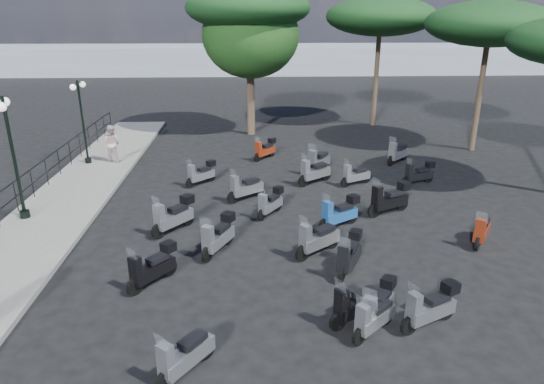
{
  "coord_description": "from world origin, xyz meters",
  "views": [
    {
      "loc": [
        0.54,
        -12.73,
        6.85
      ],
      "look_at": [
        1.16,
        2.23,
        1.2
      ],
      "focal_mm": 32.0,
      "sensor_mm": 36.0,
      "label": 1
    }
  ],
  "objects_px": {
    "scooter_11": "(378,307)",
    "scooter_2": "(153,268)",
    "scooter_6": "(184,357)",
    "scooter_17": "(356,305)",
    "scooter_20": "(355,176)",
    "pine_2": "(248,8)",
    "scooter_24": "(482,231)",
    "broadleaf_tree": "(251,36)",
    "scooter_23": "(430,308)",
    "scooter_26": "(419,174)",
    "scooter_9": "(265,150)",
    "pine_1": "(490,24)",
    "scooter_4": "(201,174)",
    "scooter_8": "(270,203)",
    "scooter_12": "(374,318)",
    "scooter_7": "(218,237)",
    "scooter_13": "(317,240)",
    "pedestrian_far": "(112,143)",
    "scooter_14": "(245,188)",
    "scooter_25": "(389,200)",
    "scooter_18": "(349,255)",
    "scooter_19": "(340,213)",
    "scooter_15": "(318,162)",
    "scooter_21": "(314,173)",
    "lamp_post_2": "(82,117)",
    "pine_0": "(381,17)",
    "scooter_3": "(173,216)",
    "lamp_post_1": "(13,151)",
    "scooter_27": "(398,153)"
  },
  "relations": [
    {
      "from": "pedestrian_far",
      "to": "scooter_12",
      "type": "relative_size",
      "value": 1.43
    },
    {
      "from": "scooter_9",
      "to": "scooter_19",
      "type": "xyz_separation_m",
      "value": [
        2.25,
        -8.05,
        0.04
      ]
    },
    {
      "from": "scooter_14",
      "to": "scooter_21",
      "type": "distance_m",
      "value": 3.34
    },
    {
      "from": "scooter_3",
      "to": "scooter_24",
      "type": "bearing_deg",
      "value": -148.45
    },
    {
      "from": "lamp_post_2",
      "to": "scooter_23",
      "type": "distance_m",
      "value": 17.39
    },
    {
      "from": "scooter_6",
      "to": "scooter_7",
      "type": "relative_size",
      "value": 0.86
    },
    {
      "from": "scooter_4",
      "to": "scooter_26",
      "type": "xyz_separation_m",
      "value": [
        9.03,
        -0.39,
        -0.0
      ]
    },
    {
      "from": "pine_2",
      "to": "scooter_14",
      "type": "bearing_deg",
      "value": -90.88
    },
    {
      "from": "pine_2",
      "to": "scooter_12",
      "type": "bearing_deg",
      "value": -81.65
    },
    {
      "from": "lamp_post_1",
      "to": "scooter_11",
      "type": "bearing_deg",
      "value": -49.52
    },
    {
      "from": "scooter_23",
      "to": "scooter_24",
      "type": "xyz_separation_m",
      "value": [
        3.07,
        4.09,
        -0.06
      ]
    },
    {
      "from": "pedestrian_far",
      "to": "scooter_12",
      "type": "bearing_deg",
      "value": 140.99
    },
    {
      "from": "scooter_11",
      "to": "scooter_15",
      "type": "distance_m",
      "value": 11.18
    },
    {
      "from": "pedestrian_far",
      "to": "scooter_17",
      "type": "relative_size",
      "value": 1.19
    },
    {
      "from": "scooter_11",
      "to": "scooter_2",
      "type": "bearing_deg",
      "value": 16.59
    },
    {
      "from": "scooter_13",
      "to": "scooter_11",
      "type": "bearing_deg",
      "value": 157.41
    },
    {
      "from": "pedestrian_far",
      "to": "scooter_9",
      "type": "relative_size",
      "value": 1.37
    },
    {
      "from": "lamp_post_2",
      "to": "pine_0",
      "type": "bearing_deg",
      "value": 37.32
    },
    {
      "from": "scooter_7",
      "to": "scooter_13",
      "type": "distance_m",
      "value": 2.95
    },
    {
      "from": "pine_0",
      "to": "scooter_9",
      "type": "bearing_deg",
      "value": -134.41
    },
    {
      "from": "scooter_6",
      "to": "pine_2",
      "type": "xyz_separation_m",
      "value": [
        1.27,
        19.99,
        6.47
      ]
    },
    {
      "from": "scooter_6",
      "to": "scooter_11",
      "type": "distance_m",
      "value": 4.48
    },
    {
      "from": "scooter_4",
      "to": "scooter_27",
      "type": "height_order",
      "value": "scooter_27"
    },
    {
      "from": "scooter_18",
      "to": "broadleaf_tree",
      "type": "relative_size",
      "value": 0.2
    },
    {
      "from": "scooter_23",
      "to": "scooter_17",
      "type": "bearing_deg",
      "value": 54.83
    },
    {
      "from": "scooter_12",
      "to": "pine_1",
      "type": "height_order",
      "value": "pine_1"
    },
    {
      "from": "scooter_7",
      "to": "scooter_14",
      "type": "relative_size",
      "value": 1.13
    },
    {
      "from": "scooter_23",
      "to": "scooter_25",
      "type": "height_order",
      "value": "scooter_25"
    },
    {
      "from": "scooter_24",
      "to": "pine_1",
      "type": "bearing_deg",
      "value": -77.81
    },
    {
      "from": "scooter_24",
      "to": "pine_2",
      "type": "relative_size",
      "value": 0.17
    },
    {
      "from": "pine_2",
      "to": "lamp_post_2",
      "type": "bearing_deg",
      "value": -142.23
    },
    {
      "from": "scooter_23",
      "to": "scooter_26",
      "type": "bearing_deg",
      "value": -43.7
    },
    {
      "from": "scooter_4",
      "to": "scooter_19",
      "type": "bearing_deg",
      "value": -176.38
    },
    {
      "from": "scooter_9",
      "to": "scooter_26",
      "type": "relative_size",
      "value": 0.87
    },
    {
      "from": "scooter_20",
      "to": "broadleaf_tree",
      "type": "xyz_separation_m",
      "value": [
        -4.25,
        9.07,
        5.06
      ]
    },
    {
      "from": "lamp_post_1",
      "to": "scooter_23",
      "type": "relative_size",
      "value": 2.73
    },
    {
      "from": "scooter_14",
      "to": "scooter_20",
      "type": "distance_m",
      "value": 4.77
    },
    {
      "from": "scooter_24",
      "to": "scooter_18",
      "type": "bearing_deg",
      "value": 53.34
    },
    {
      "from": "scooter_25",
      "to": "scooter_9",
      "type": "bearing_deg",
      "value": 4.12
    },
    {
      "from": "broadleaf_tree",
      "to": "pine_1",
      "type": "bearing_deg",
      "value": -19.18
    },
    {
      "from": "scooter_13",
      "to": "scooter_8",
      "type": "bearing_deg",
      "value": -14.8
    },
    {
      "from": "lamp_post_2",
      "to": "scooter_9",
      "type": "distance_m",
      "value": 8.51
    },
    {
      "from": "scooter_17",
      "to": "scooter_2",
      "type": "bearing_deg",
      "value": 37.92
    },
    {
      "from": "scooter_4",
      "to": "scooter_8",
      "type": "xyz_separation_m",
      "value": [
        2.75,
        -3.37,
        -0.01
      ]
    },
    {
      "from": "scooter_15",
      "to": "scooter_21",
      "type": "height_order",
      "value": "scooter_15"
    },
    {
      "from": "scooter_20",
      "to": "scooter_13",
      "type": "bearing_deg",
      "value": 131.68
    },
    {
      "from": "scooter_17",
      "to": "scooter_20",
      "type": "bearing_deg",
      "value": -43.14
    },
    {
      "from": "scooter_8",
      "to": "scooter_6",
      "type": "bearing_deg",
      "value": 110.38
    },
    {
      "from": "scooter_24",
      "to": "broadleaf_tree",
      "type": "xyz_separation_m",
      "value": [
        -7.06,
        14.58,
        5.04
      ]
    },
    {
      "from": "scooter_20",
      "to": "scooter_23",
      "type": "height_order",
      "value": "scooter_23"
    }
  ]
}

